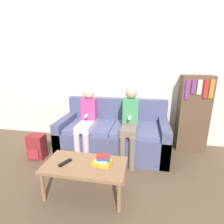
{
  "coord_description": "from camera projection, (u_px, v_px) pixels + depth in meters",
  "views": [
    {
      "loc": [
        0.48,
        -2.17,
        1.52
      ],
      "look_at": [
        0.0,
        0.42,
        0.74
      ],
      "focal_mm": 28.0,
      "sensor_mm": 36.0,
      "label": 1
    }
  ],
  "objects": [
    {
      "name": "ground_plane",
      "position": [
        107.0,
        168.0,
        2.56
      ],
      "size": [
        10.0,
        10.0,
        0.0
      ],
      "primitive_type": "plane",
      "color": "brown"
    },
    {
      "name": "wall_back",
      "position": [
        119.0,
        73.0,
        3.21
      ],
      "size": [
        8.0,
        0.06,
        2.6
      ],
      "color": "silver",
      "rests_on": "ground_plane"
    },
    {
      "name": "couch",
      "position": [
        113.0,
        135.0,
        3.0
      ],
      "size": [
        1.79,
        0.88,
        0.86
      ],
      "color": "#4C5175",
      "rests_on": "ground_plane"
    },
    {
      "name": "coffee_table",
      "position": [
        85.0,
        167.0,
        2.0
      ],
      "size": [
        0.93,
        0.49,
        0.39
      ],
      "color": "#8E6642",
      "rests_on": "ground_plane"
    },
    {
      "name": "person_left",
      "position": [
        87.0,
        119.0,
        2.78
      ],
      "size": [
        0.24,
        0.59,
        1.11
      ],
      "color": "silver",
      "rests_on": "ground_plane"
    },
    {
      "name": "person_right",
      "position": [
        130.0,
        121.0,
        2.66
      ],
      "size": [
        0.24,
        0.59,
        1.14
      ],
      "color": "#756656",
      "rests_on": "ground_plane"
    },
    {
      "name": "tv_remote",
      "position": [
        65.0,
        163.0,
        2.0
      ],
      "size": [
        0.11,
        0.17,
        0.02
      ],
      "rotation": [
        0.0,
        0.0,
        -0.45
      ],
      "color": "black",
      "rests_on": "coffee_table"
    },
    {
      "name": "book_stack",
      "position": [
        103.0,
        161.0,
        1.97
      ],
      "size": [
        0.22,
        0.17,
        0.11
      ],
      "color": "gold",
      "rests_on": "coffee_table"
    },
    {
      "name": "bookshelf",
      "position": [
        193.0,
        114.0,
        2.97
      ],
      "size": [
        0.48,
        0.32,
        1.29
      ],
      "color": "brown",
      "rests_on": "ground_plane"
    },
    {
      "name": "backpack",
      "position": [
        37.0,
        147.0,
        2.8
      ],
      "size": [
        0.25,
        0.22,
        0.39
      ],
      "color": "maroon",
      "rests_on": "ground_plane"
    }
  ]
}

